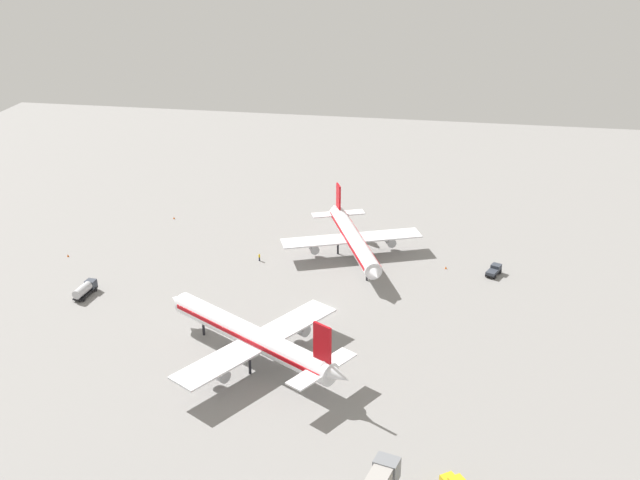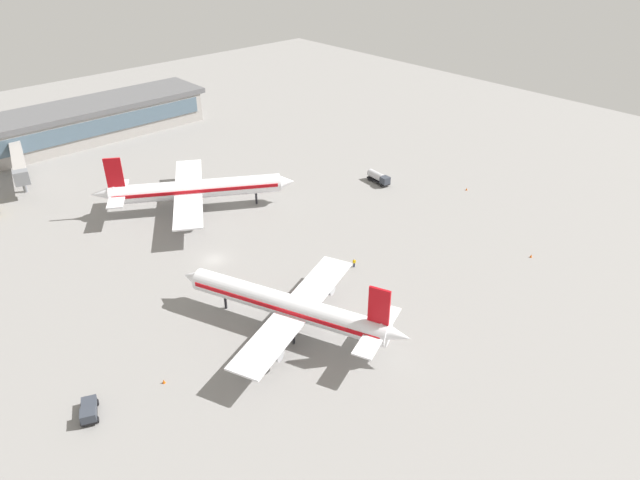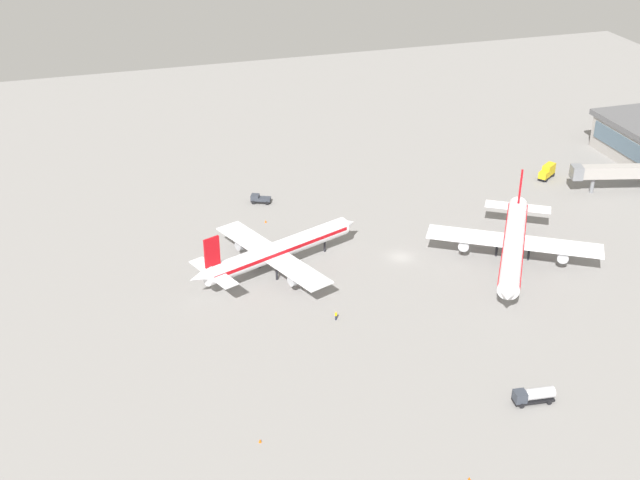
{
  "view_description": "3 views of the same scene",
  "coord_description": "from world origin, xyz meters",
  "px_view_note": "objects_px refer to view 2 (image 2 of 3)",
  "views": [
    {
      "loc": [
        21.96,
        -128.9,
        72.01
      ],
      "look_at": [
        -3.74,
        17.52,
        6.73
      ],
      "focal_mm": 43.48,
      "sensor_mm": 36.0,
      "label": 1
    },
    {
      "loc": [
        45.95,
        79.57,
        56.93
      ],
      "look_at": [
        -11.57,
        16.54,
        6.81
      ],
      "focal_mm": 32.18,
      "sensor_mm": 36.0,
      "label": 2
    },
    {
      "loc": [
        -133.45,
        57.43,
        81.51
      ],
      "look_at": [
        0.45,
        16.74,
        6.3
      ],
      "focal_mm": 46.71,
      "sensor_mm": 36.0,
      "label": 3
    }
  ],
  "objects_px": {
    "safety_cone_mid_apron": "(531,256)",
    "pushback_tractor": "(89,411)",
    "fuel_truck": "(379,177)",
    "safety_cone_near_gate": "(164,381)",
    "airplane_taxiing": "(194,189)",
    "ground_crew_worker": "(354,263)",
    "airplane_at_gate": "(289,306)",
    "safety_cone_far_side": "(467,189)"
  },
  "relations": [
    {
      "from": "airplane_at_gate",
      "to": "fuel_truck",
      "type": "distance_m",
      "value": 56.99
    },
    {
      "from": "airplane_taxiing",
      "to": "fuel_truck",
      "type": "relative_size",
      "value": 5.87
    },
    {
      "from": "fuel_truck",
      "to": "ground_crew_worker",
      "type": "distance_m",
      "value": 37.17
    },
    {
      "from": "airplane_taxiing",
      "to": "safety_cone_far_side",
      "type": "height_order",
      "value": "airplane_taxiing"
    },
    {
      "from": "safety_cone_near_gate",
      "to": "airplane_taxiing",
      "type": "bearing_deg",
      "value": -126.73
    },
    {
      "from": "airplane_taxiing",
      "to": "safety_cone_mid_apron",
      "type": "relative_size",
      "value": 63.2
    },
    {
      "from": "fuel_truck",
      "to": "ground_crew_worker",
      "type": "relative_size",
      "value": 3.87
    },
    {
      "from": "ground_crew_worker",
      "to": "safety_cone_far_side",
      "type": "distance_m",
      "value": 42.47
    },
    {
      "from": "airplane_at_gate",
      "to": "safety_cone_far_side",
      "type": "height_order",
      "value": "airplane_at_gate"
    },
    {
      "from": "fuel_truck",
      "to": "ground_crew_worker",
      "type": "bearing_deg",
      "value": -48.16
    },
    {
      "from": "airplane_at_gate",
      "to": "pushback_tractor",
      "type": "height_order",
      "value": "airplane_at_gate"
    },
    {
      "from": "ground_crew_worker",
      "to": "airplane_taxiing",
      "type": "bearing_deg",
      "value": 55.72
    },
    {
      "from": "fuel_truck",
      "to": "safety_cone_far_side",
      "type": "distance_m",
      "value": 20.41
    },
    {
      "from": "airplane_taxiing",
      "to": "pushback_tractor",
      "type": "relative_size",
      "value": 7.91
    },
    {
      "from": "airplane_at_gate",
      "to": "safety_cone_mid_apron",
      "type": "xyz_separation_m",
      "value": [
        -46.49,
        14.38,
        -4.01
      ]
    },
    {
      "from": "pushback_tractor",
      "to": "safety_cone_near_gate",
      "type": "xyz_separation_m",
      "value": [
        -10.01,
        1.05,
        -0.67
      ]
    },
    {
      "from": "safety_cone_mid_apron",
      "to": "pushback_tractor",
      "type": "bearing_deg",
      "value": -13.21
    },
    {
      "from": "fuel_truck",
      "to": "safety_cone_far_side",
      "type": "height_order",
      "value": "fuel_truck"
    },
    {
      "from": "airplane_taxiing",
      "to": "ground_crew_worker",
      "type": "distance_m",
      "value": 40.25
    },
    {
      "from": "airplane_taxiing",
      "to": "pushback_tractor",
      "type": "height_order",
      "value": "airplane_taxiing"
    },
    {
      "from": "airplane_at_gate",
      "to": "safety_cone_mid_apron",
      "type": "distance_m",
      "value": 48.83
    },
    {
      "from": "safety_cone_mid_apron",
      "to": "safety_cone_far_side",
      "type": "distance_m",
      "value": 29.59
    },
    {
      "from": "fuel_truck",
      "to": "safety_cone_mid_apron",
      "type": "distance_m",
      "value": 41.87
    },
    {
      "from": "safety_cone_near_gate",
      "to": "safety_cone_mid_apron",
      "type": "bearing_deg",
      "value": 165.74
    },
    {
      "from": "ground_crew_worker",
      "to": "safety_cone_far_side",
      "type": "xyz_separation_m",
      "value": [
        -42.14,
        -5.28,
        -0.55
      ]
    },
    {
      "from": "ground_crew_worker",
      "to": "fuel_truck",
      "type": "bearing_deg",
      "value": -11.14
    },
    {
      "from": "fuel_truck",
      "to": "safety_cone_mid_apron",
      "type": "bearing_deg",
      "value": 1.33
    },
    {
      "from": "airplane_taxiing",
      "to": "safety_cone_mid_apron",
      "type": "xyz_separation_m",
      "value": [
        -35.51,
        59.06,
        -4.4
      ]
    },
    {
      "from": "pushback_tractor",
      "to": "fuel_truck",
      "type": "bearing_deg",
      "value": 130.06
    },
    {
      "from": "pushback_tractor",
      "to": "safety_cone_near_gate",
      "type": "bearing_deg",
      "value": 107.66
    },
    {
      "from": "fuel_truck",
      "to": "safety_cone_near_gate",
      "type": "relative_size",
      "value": 10.77
    },
    {
      "from": "airplane_at_gate",
      "to": "safety_cone_mid_apron",
      "type": "relative_size",
      "value": 62.0
    },
    {
      "from": "pushback_tractor",
      "to": "ground_crew_worker",
      "type": "xyz_separation_m",
      "value": [
        -50.18,
        -1.91,
        -0.12
      ]
    },
    {
      "from": "fuel_truck",
      "to": "safety_cone_near_gate",
      "type": "bearing_deg",
      "value": -64.61
    },
    {
      "from": "safety_cone_far_side",
      "to": "fuel_truck",
      "type": "bearing_deg",
      "value": -53.92
    },
    {
      "from": "safety_cone_far_side",
      "to": "ground_crew_worker",
      "type": "bearing_deg",
      "value": 7.14
    },
    {
      "from": "safety_cone_near_gate",
      "to": "airplane_at_gate",
      "type": "bearing_deg",
      "value": 172.66
    },
    {
      "from": "pushback_tractor",
      "to": "airplane_at_gate",
      "type": "bearing_deg",
      "value": 106.75
    },
    {
      "from": "airplane_taxiing",
      "to": "safety_cone_far_side",
      "type": "distance_m",
      "value": 61.3
    },
    {
      "from": "airplane_at_gate",
      "to": "safety_cone_near_gate",
      "type": "height_order",
      "value": "airplane_at_gate"
    },
    {
      "from": "airplane_at_gate",
      "to": "safety_cone_near_gate",
      "type": "bearing_deg",
      "value": 60.8
    },
    {
      "from": "ground_crew_worker",
      "to": "safety_cone_mid_apron",
      "type": "relative_size",
      "value": 2.78
    }
  ]
}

